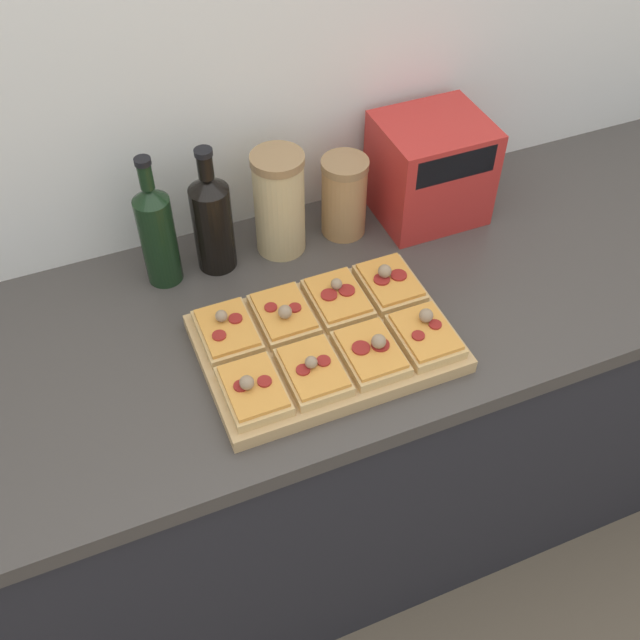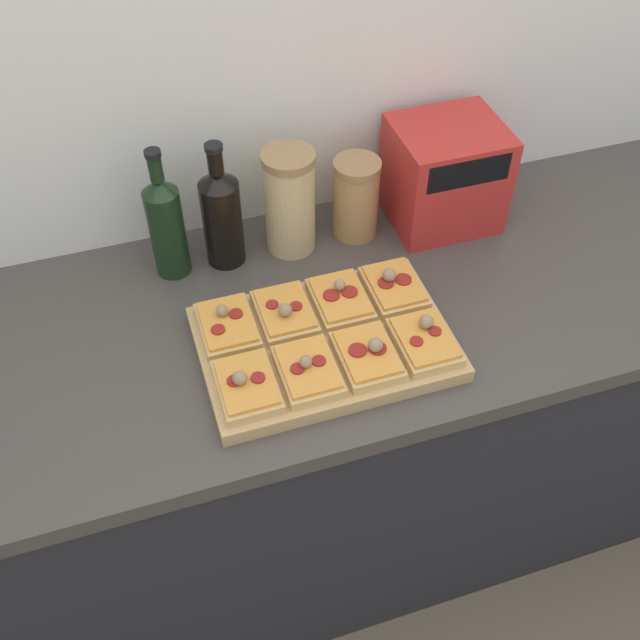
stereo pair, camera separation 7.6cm
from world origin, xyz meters
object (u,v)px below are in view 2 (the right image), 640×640
at_px(cutting_board, 325,344).
at_px(olive_oil_bottle, 166,225).
at_px(wine_bottle, 222,215).
at_px(toaster_oven, 445,174).
at_px(grain_jar_short, 356,198).
at_px(grain_jar_tall, 290,201).

height_order(cutting_board, olive_oil_bottle, olive_oil_bottle).
distance_m(cutting_board, olive_oil_bottle, 0.40).
xyz_separation_m(olive_oil_bottle, wine_bottle, (0.11, 0.00, -0.00)).
distance_m(olive_oil_bottle, wine_bottle, 0.11).
xyz_separation_m(olive_oil_bottle, toaster_oven, (0.61, -0.01, -0.01)).
bearing_deg(olive_oil_bottle, grain_jar_short, 0.00).
bearing_deg(grain_jar_tall, wine_bottle, -180.00).
height_order(wine_bottle, toaster_oven, wine_bottle).
bearing_deg(cutting_board, grain_jar_short, 61.08).
bearing_deg(cutting_board, olive_oil_bottle, 126.80).
bearing_deg(grain_jar_tall, cutting_board, -94.53).
xyz_separation_m(wine_bottle, grain_jar_short, (0.29, 0.00, -0.02)).
bearing_deg(grain_jar_tall, grain_jar_short, -0.00).
distance_m(grain_jar_tall, toaster_oven, 0.35).
height_order(cutting_board, toaster_oven, toaster_oven).
bearing_deg(toaster_oven, grain_jar_short, 177.50).
relative_size(olive_oil_bottle, grain_jar_tall, 1.26).
distance_m(cutting_board, toaster_oven, 0.49).
relative_size(grain_jar_tall, toaster_oven, 0.93).
xyz_separation_m(grain_jar_tall, grain_jar_short, (0.15, -0.00, -0.03)).
bearing_deg(cutting_board, grain_jar_tall, 85.47).
bearing_deg(cutting_board, toaster_oven, 39.05).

